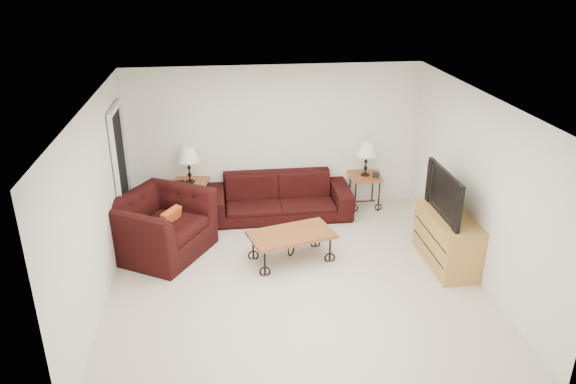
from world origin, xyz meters
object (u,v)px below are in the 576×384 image
Objects in this scene: side_table_right at (364,191)px; armchair at (160,226)px; television at (452,193)px; backpack at (337,206)px; coffee_table at (291,247)px; lamp_right at (366,159)px; tv_stand at (447,239)px; side_table_left at (191,199)px; sofa at (279,197)px; lamp_left at (189,165)px.

side_table_right is 0.44× the size of armchair.
television is 2.23m from backpack.
backpack is at bearing -143.47° from side_table_right.
armchair is (-1.90, 0.48, 0.22)m from coffee_table.
tv_stand is at bearing -71.78° from lamp_right.
side_table_right is 2.31m from television.
side_table_left reaches higher than backpack.
lamp_right is 0.52× the size of television.
backpack is (2.84, 0.81, -0.20)m from armchair.
lamp_right reaches higher than side_table_left.
side_table_right is at bearing 37.10° from backpack.
sofa is 2.01× the size of coffee_table.
television is (2.19, -0.34, 0.88)m from coffee_table.
television is at bearing -52.17° from backpack.
lamp_left is at bearing 180.00° from side_table_right.
lamp_right is (1.54, 0.18, 0.55)m from sofa.
side_table_left reaches higher than side_table_right.
tv_stand is (3.70, -2.07, -0.55)m from lamp_left.
coffee_table is 1.04× the size of television.
armchair is at bearing -160.12° from side_table_right.
lamp_left reaches higher than side_table_right.
sofa reaches higher than side_table_right.
side_table_right reaches higher than coffee_table.
side_table_right is 0.50× the size of coffee_table.
backpack is at bearing -14.79° from sofa.
television reaches higher than lamp_right.
side_table_left is at bearing 173.09° from sofa.
lamp_left reaches higher than coffee_table.
lamp_left is 2.57m from backpack.
tv_stand is 1.12× the size of television.
tv_stand reaches higher than side_table_left.
sofa is 1.88× the size of tv_stand.
lamp_left reaches higher than side_table_left.
coffee_table is 2.38m from television.
lamp_left reaches higher than armchair.
side_table_right is at bearing 0.00° from lamp_left.
armchair reaches higher than tv_stand.
tv_stand reaches higher than sofa.
side_table_right is 0.47× the size of tv_stand.
side_table_right is 3.09m from lamp_left.
sofa is at bearing -173.32° from lamp_right.
coffee_table is 2.43× the size of backpack.
coffee_table is (1.49, -1.72, -0.71)m from lamp_left.
sofa is at bearing -6.91° from side_table_left.
sofa is at bearing 90.33° from coffee_table.
tv_stand is 0.72m from television.
side_table_right is 2.18m from tv_stand.
tv_stand is (2.22, -1.89, 0.03)m from sofa.
tv_stand is at bearing -71.78° from side_table_right.
armchair is (-0.40, -1.24, 0.13)m from side_table_left.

